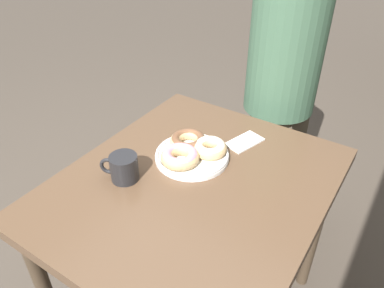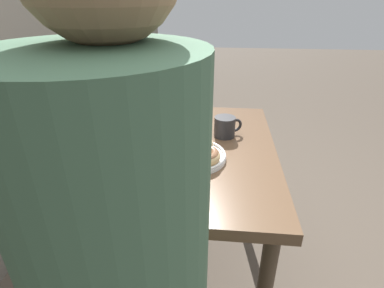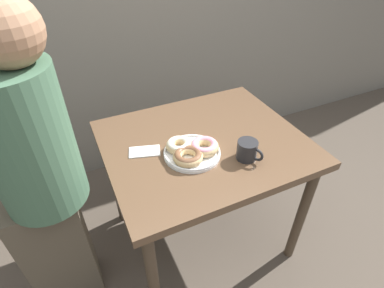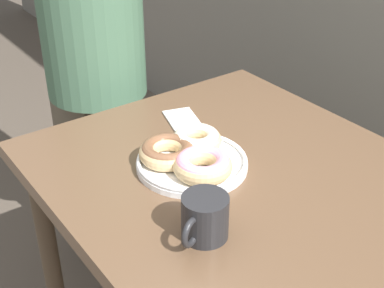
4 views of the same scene
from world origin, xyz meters
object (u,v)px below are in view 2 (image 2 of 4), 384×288
object	(u,v)px
dining_table	(177,165)
napkin	(153,184)
donut_plate	(193,152)
coffee_mug	(225,126)

from	to	relation	value
dining_table	napkin	size ratio (longest dim) A/B	6.02
donut_plate	napkin	distance (m)	0.21
donut_plate	napkin	world-z (taller)	donut_plate
donut_plate	coffee_mug	distance (m)	0.24
napkin	dining_table	bearing A→B (deg)	-7.41
dining_table	coffee_mug	bearing A→B (deg)	-60.42
donut_plate	dining_table	bearing A→B (deg)	36.25
dining_table	napkin	world-z (taller)	napkin
dining_table	coffee_mug	distance (m)	0.26
donut_plate	coffee_mug	world-z (taller)	coffee_mug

